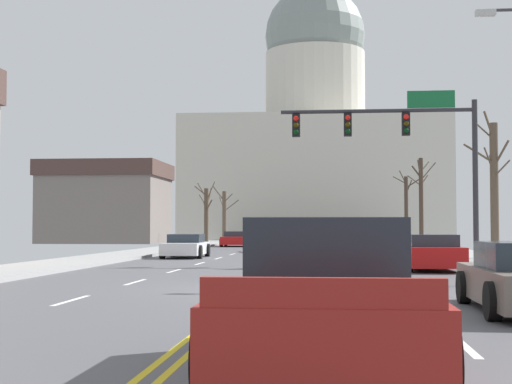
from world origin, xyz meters
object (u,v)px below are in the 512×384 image
Objects in this scene: pickup_truck_near_03 at (326,301)px; sedan_oncoming_01 at (270,243)px; sedan_oncoming_02 at (236,239)px; sedan_near_00 at (430,253)px; sedan_oncoming_00 at (186,246)px; sedan_near_01 at (332,262)px; signal_gantry at (404,138)px.

sedan_oncoming_01 is (-3.56, 37.70, -0.19)m from pickup_truck_near_03.
sedan_oncoming_02 reaches higher than sedan_oncoming_01.
sedan_near_00 is 1.01× the size of sedan_oncoming_00.
sedan_near_00 is 19.06m from pickup_truck_near_03.
pickup_truck_near_03 is 49.58m from sedan_oncoming_02.
sedan_near_01 is 26.47m from sedan_oncoming_01.
pickup_truck_near_03 is 29.28m from sedan_oncoming_00.
sedan_oncoming_01 is at bearing -72.86° from sedan_oncoming_02.
sedan_near_01 is (-3.41, -7.26, 0.01)m from sedan_near_00.
sedan_oncoming_01 is 11.91m from sedan_oncoming_02.
sedan_oncoming_02 is (-3.51, 11.38, 0.01)m from sedan_oncoming_01.
sedan_near_01 is at bearing -79.24° from sedan_oncoming_02.
sedan_near_00 is 0.97× the size of sedan_near_01.
sedan_near_01 is 0.83× the size of pickup_truck_near_03.
sedan_near_00 is (0.45, -4.18, -4.51)m from signal_gantry.
sedan_near_00 is at bearing 64.88° from sedan_near_01.
sedan_oncoming_01 is at bearing 97.89° from sedan_near_01.
sedan_oncoming_00 is (-10.44, 9.70, -0.04)m from sedan_near_00.
signal_gantry is at bearing 96.15° from sedan_near_00.
sedan_oncoming_00 is at bearing 151.07° from signal_gantry.
sedan_oncoming_00 is (-9.99, 5.52, -4.55)m from signal_gantry.
sedan_near_01 reaches higher than sedan_oncoming_02.
sedan_near_01 is at bearing -104.48° from signal_gantry.
signal_gantry is 1.77× the size of sedan_oncoming_01.
sedan_near_01 is at bearing -115.12° from sedan_near_00.
pickup_truck_near_03 is at bearing -97.54° from signal_gantry.
signal_gantry is 28.41m from sedan_oncoming_02.
pickup_truck_near_03 is at bearing -81.81° from sedan_oncoming_02.
sedan_oncoming_02 is at bearing 111.11° from signal_gantry.
pickup_truck_near_03 is 1.24× the size of sedan_oncoming_01.
pickup_truck_near_03 is (-0.08, -11.47, 0.11)m from sedan_near_01.
pickup_truck_near_03 is 37.86m from sedan_oncoming_01.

